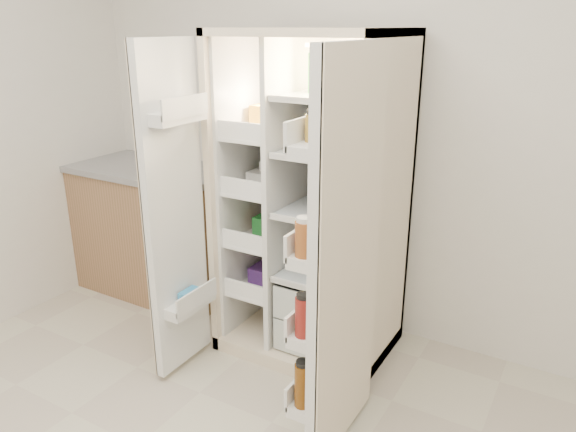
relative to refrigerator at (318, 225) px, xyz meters
The scene contains 5 objects.
wall_back 0.72m from the refrigerator, 65.19° to the left, with size 4.00×0.02×2.70m, color silver.
refrigerator is the anchor object (origin of this frame).
freezer_door 0.81m from the refrigerator, 130.54° to the right, with size 0.15×0.40×1.72m.
fridge_door 0.85m from the refrigerator, 56.20° to the right, with size 0.17×0.58×1.72m.
kitchen_counter 1.37m from the refrigerator, behind, with size 1.25×0.67×0.91m.
Camera 1 is at (1.15, -0.93, 1.81)m, focal length 34.00 mm.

